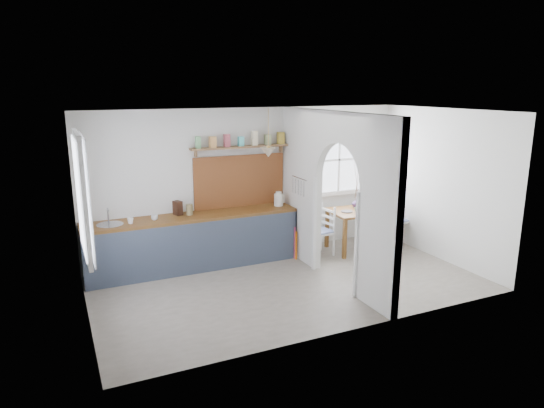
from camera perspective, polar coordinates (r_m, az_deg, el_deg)
name	(u,v)px	position (r m, az deg, el deg)	size (l,w,h in m)	color
floor	(290,284)	(7.52, 2.18, -9.40)	(5.80, 3.20, 0.01)	gray
ceiling	(292,112)	(6.93, 2.38, 10.80)	(5.80, 3.20, 0.01)	silver
walls	(291,202)	(7.11, 2.27, 0.29)	(5.81, 3.21, 2.60)	silver
partition	(330,187)	(7.47, 6.88, 2.02)	(0.12, 3.20, 2.60)	silver
kitchen_window	(80,196)	(6.31, -21.64, 0.85)	(0.10, 1.16, 1.50)	white
nook_window	(339,160)	(9.27, 7.89, 5.18)	(1.76, 0.10, 1.30)	white
counter	(194,241)	(8.15, -9.19, -4.31)	(3.50, 0.60, 0.90)	brown
sink	(110,225)	(7.78, -18.52, -2.38)	(0.40, 0.40, 0.02)	#ACAFB7
backsplash	(240,181)	(8.43, -3.82, 2.73)	(1.65, 0.03, 0.90)	brown
shelf	(241,144)	(8.26, -3.68, 7.07)	(1.75, 0.20, 0.21)	olive
pendant_lamp	(268,152)	(8.09, -0.44, 6.10)	(0.26, 0.26, 0.16)	beige
utensil_rail	(299,178)	(8.14, 3.25, 3.05)	(0.02, 0.02, 0.50)	#ACAFB7
dining_table	(362,230)	(9.09, 10.53, -2.99)	(1.21, 0.80, 0.75)	brown
chair_left	(320,231)	(8.67, 5.61, -3.17)	(0.41, 0.41, 0.89)	white
chair_right	(396,219)	(9.56, 14.42, -1.76)	(0.43, 0.43, 0.95)	white
kettle	(279,199)	(8.51, 0.78, 0.63)	(0.21, 0.17, 0.25)	silver
mug_a	(130,221)	(7.72, -16.32, -1.92)	(0.10, 0.10, 0.09)	white
mug_b	(155,218)	(7.83, -13.66, -1.56)	(0.11, 0.11, 0.08)	silver
knife_block	(178,208)	(8.05, -11.04, -0.46)	(0.11, 0.15, 0.23)	#452519
jar	(190,210)	(8.03, -9.68, -0.65)	(0.11, 0.11, 0.17)	olive
towel_magenta	(295,243)	(8.50, 2.67, -4.66)	(0.02, 0.03, 0.59)	#BB3962
towel_orange	(296,246)	(8.46, 2.86, -4.94)	(0.02, 0.03, 0.51)	orange
bowl	(378,208)	(9.08, 12.32, -0.41)	(0.26, 0.26, 0.06)	silver
table_cup	(357,210)	(8.77, 10.00, -0.71)	(0.10, 0.10, 0.09)	gray
plate	(347,211)	(8.79, 8.80, -0.87)	(0.21, 0.21, 0.02)	#342E2D
vase	(356,203)	(9.14, 9.90, 0.13)	(0.16, 0.16, 0.17)	#40274F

